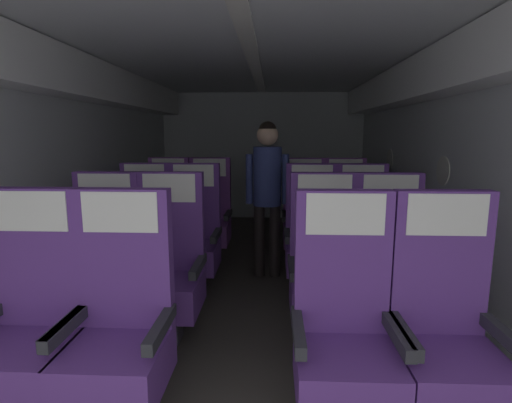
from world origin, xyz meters
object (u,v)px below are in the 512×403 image
object	(u,v)px
seat_b_left_window	(105,270)
seat_b_right_aisle	(389,274)
seat_a_right_window	(344,337)
seat_c_left_aisle	(193,239)
seat_c_right_aisle	(362,241)
seat_d_left_window	(168,218)
seat_d_left_aisle	(209,219)
seat_b_left_aisle	(169,271)
flight_attendant	(267,183)
seat_c_right_window	(311,240)
seat_d_right_window	(304,220)
seat_a_left_aisle	(120,332)
seat_a_right_aisle	(445,338)
seat_c_left_window	(144,238)
seat_d_right_aisle	(345,220)
seat_a_left_window	(30,329)
seat_b_right_window	(324,273)

from	to	relation	value
seat_b_left_window	seat_b_right_aisle	bearing A→B (deg)	0.47
seat_a_right_window	seat_c_left_aisle	size ratio (longest dim) A/B	1.00
seat_c_right_aisle	seat_d_left_window	distance (m)	2.20
seat_d_left_aisle	seat_b_right_aisle	bearing A→B (deg)	-48.39
seat_b_left_aisle	seat_d_left_aisle	size ratio (longest dim) A/B	1.00
seat_a_right_window	flight_attendant	size ratio (longest dim) A/B	0.75
seat_c_right_window	seat_d_left_aisle	bearing A→B (deg)	141.23
seat_b_left_aisle	seat_d_right_window	xyz separation A→B (m)	(1.08, 1.72, 0.00)
seat_b_left_window	seat_c_right_window	bearing A→B (deg)	29.66
seat_a_right_window	seat_d_left_window	xyz separation A→B (m)	(-1.55, 2.61, 0.00)
seat_a_left_aisle	seat_a_right_aisle	bearing A→B (deg)	0.36
seat_d_left_window	seat_d_right_window	xyz separation A→B (m)	(1.56, -0.03, 0.00)
seat_b_left_window	seat_c_left_aisle	size ratio (longest dim) A/B	1.00
seat_b_left_aisle	seat_a_left_aisle	bearing A→B (deg)	-90.65
seat_c_left_window	seat_d_left_window	bearing A→B (deg)	90.73
seat_c_left_window	seat_d_left_window	distance (m)	0.87
seat_b_right_aisle	flight_attendant	world-z (taller)	flight_attendant
flight_attendant	seat_a_right_aisle	bearing A→B (deg)	-44.96
seat_c_right_window	seat_d_left_aisle	distance (m)	1.38
seat_d_left_aisle	seat_d_right_aisle	world-z (taller)	same
seat_a_left_window	seat_b_left_window	xyz separation A→B (m)	(0.00, 0.86, 0.00)
seat_a_right_aisle	seat_c_left_aisle	bearing A→B (deg)	132.18
seat_a_right_window	seat_d_left_window	size ratio (longest dim) A/B	1.00
seat_b_right_window	seat_c_left_aisle	distance (m)	1.38
seat_a_left_aisle	seat_a_right_window	xyz separation A→B (m)	(1.09, 0.00, 0.00)
seat_d_right_aisle	seat_c_right_window	bearing A→B (deg)	-117.98
seat_a_right_aisle	seat_b_left_window	bearing A→B (deg)	157.05
seat_b_right_aisle	seat_c_right_window	size ratio (longest dim) A/B	1.00
seat_b_right_aisle	seat_c_left_window	xyz separation A→B (m)	(-2.00, 0.86, 0.00)
seat_b_left_window	seat_d_right_aisle	xyz separation A→B (m)	(2.00, 1.74, 0.00)
seat_b_right_aisle	seat_d_right_window	distance (m)	1.77
seat_d_left_window	seat_a_left_window	bearing A→B (deg)	-89.72
seat_d_left_window	seat_d_right_aisle	world-z (taller)	same
seat_b_left_aisle	flight_attendant	bearing A→B (deg)	62.08
seat_a_right_window	seat_c_right_aisle	size ratio (longest dim) A/B	1.00
seat_b_left_aisle	seat_d_right_window	world-z (taller)	same
flight_attendant	seat_b_right_aisle	bearing A→B (deg)	-32.89
seat_b_right_aisle	seat_d_left_window	world-z (taller)	same
seat_a_right_aisle	seat_c_left_window	xyz separation A→B (m)	(-2.01, 1.73, 0.00)
seat_b_right_aisle	seat_d_left_window	xyz separation A→B (m)	(-2.01, 1.74, 0.00)
seat_b_right_aisle	seat_c_right_window	world-z (taller)	same
seat_a_right_aisle	seat_b_left_aisle	distance (m)	1.77
seat_b_right_window	seat_c_right_window	distance (m)	0.86
seat_b_left_window	seat_b_right_window	xyz separation A→B (m)	(1.55, 0.01, 0.00)
seat_b_right_aisle	seat_d_left_aisle	xyz separation A→B (m)	(-1.54, 1.73, 0.00)
seat_a_left_aisle	seat_b_right_window	world-z (taller)	same
seat_b_right_window	seat_d_right_aisle	size ratio (longest dim) A/B	1.00
seat_c_left_window	seat_c_left_aisle	size ratio (longest dim) A/B	1.00
seat_c_left_window	seat_c_right_aisle	xyz separation A→B (m)	(2.00, 0.00, 0.00)
seat_b_right_window	seat_d_left_aisle	world-z (taller)	same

